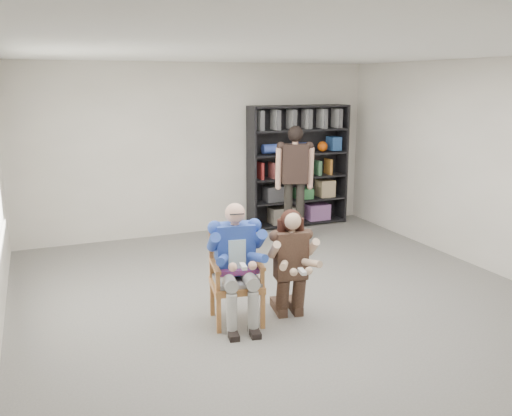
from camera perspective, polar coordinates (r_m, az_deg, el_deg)
name	(u,v)px	position (r m, az deg, el deg)	size (l,w,h in m)	color
room_shell	(295,186)	(5.81, 4.08, 2.29)	(6.00, 7.00, 2.80)	beige
floor	(293,308)	(6.22, 3.87, -10.48)	(6.00, 7.00, 0.01)	slate
armchair	(237,277)	(5.71, -2.06, -7.30)	(0.58, 0.56, 1.00)	olive
seated_man	(236,264)	(5.66, -2.08, -5.88)	(0.56, 0.78, 1.30)	#1B4B94
kneeling_woman	(292,265)	(5.79, 3.77, -6.03)	(0.50, 0.80, 1.19)	#36251C
bookshelf	(298,166)	(9.51, 4.46, 4.40)	(1.80, 0.38, 2.10)	black
standing_man	(294,185)	(8.50, 4.07, 2.43)	(0.56, 0.31, 1.83)	black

